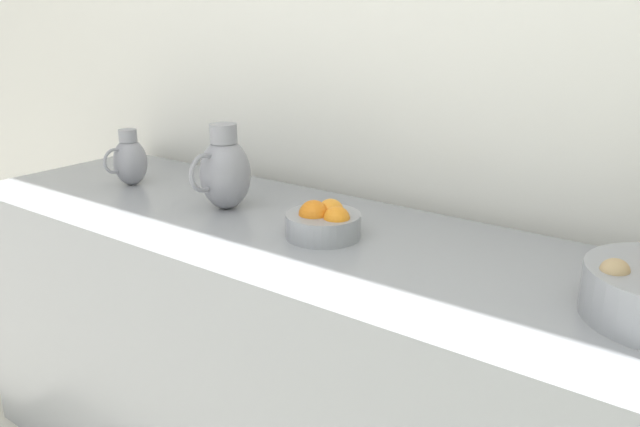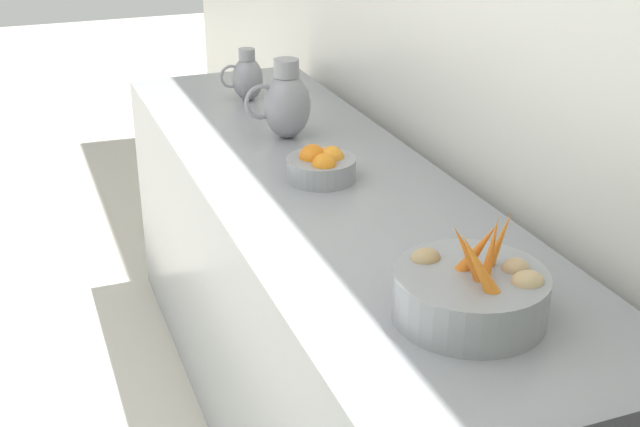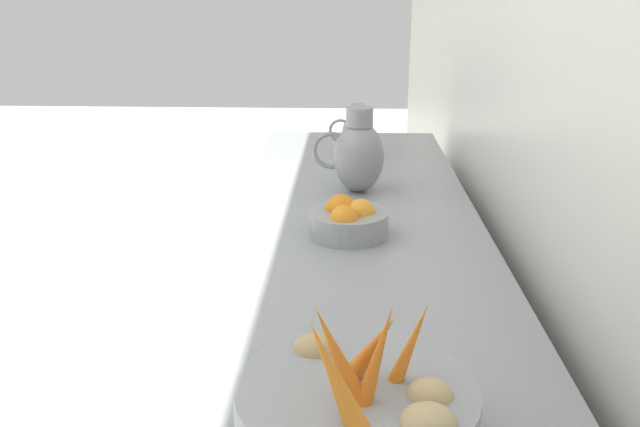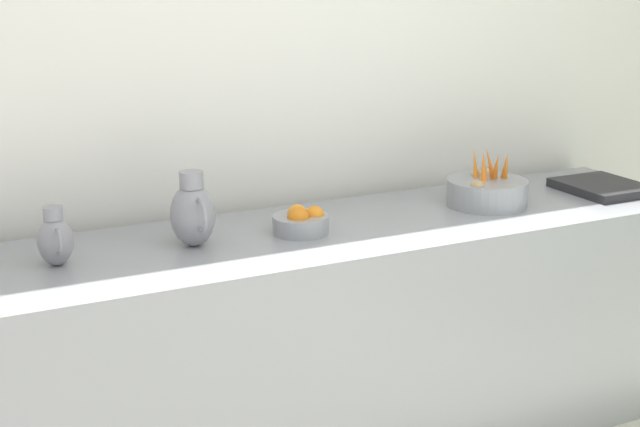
% 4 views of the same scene
% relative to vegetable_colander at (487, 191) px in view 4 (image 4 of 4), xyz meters
% --- Properties ---
extents(tile_wall_left, '(0.10, 7.59, 3.00)m').
position_rel_vegetable_colander_xyz_m(tile_wall_left, '(-0.45, -0.12, 0.55)').
color(tile_wall_left, white).
rests_on(tile_wall_left, ground_plane).
extents(prep_counter, '(0.69, 2.84, 0.89)m').
position_rel_vegetable_colander_xyz_m(prep_counter, '(0.01, -0.62, -0.50)').
color(prep_counter, gray).
rests_on(prep_counter, ground_plane).
extents(vegetable_colander, '(0.31, 0.31, 0.23)m').
position_rel_vegetable_colander_xyz_m(vegetable_colander, '(0.00, 0.00, 0.00)').
color(vegetable_colander, gray).
rests_on(vegetable_colander, prep_counter).
extents(orange_bowl, '(0.20, 0.20, 0.10)m').
position_rel_vegetable_colander_xyz_m(orange_bowl, '(0.01, -0.80, -0.02)').
color(orange_bowl, gray).
rests_on(orange_bowl, prep_counter).
extents(metal_pitcher_tall, '(0.21, 0.15, 0.25)m').
position_rel_vegetable_colander_xyz_m(metal_pitcher_tall, '(-0.01, -1.18, 0.06)').
color(metal_pitcher_tall, gray).
rests_on(metal_pitcher_tall, prep_counter).
extents(metal_pitcher_short, '(0.16, 0.11, 0.19)m').
position_rel_vegetable_colander_xyz_m(metal_pitcher_short, '(-0.01, -1.62, 0.03)').
color(metal_pitcher_short, gray).
rests_on(metal_pitcher_short, prep_counter).
extents(counter_sink_basin, '(0.34, 0.30, 0.04)m').
position_rel_vegetable_colander_xyz_m(counter_sink_basin, '(0.04, 0.55, -0.04)').
color(counter_sink_basin, '#232326').
rests_on(counter_sink_basin, prep_counter).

